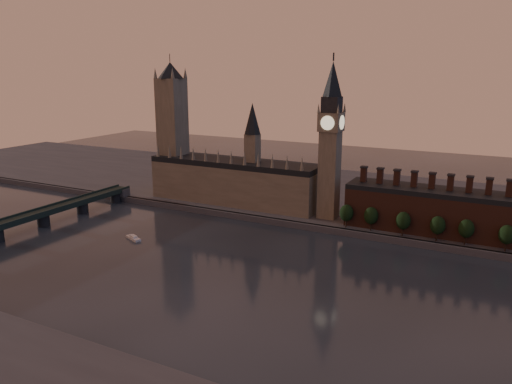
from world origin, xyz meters
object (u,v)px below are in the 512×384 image
(victoria_tower, at_px, (172,125))
(big_ben, at_px, (331,139))
(westminster_bridge, at_px, (17,223))
(river_boat, at_px, (133,238))

(victoria_tower, height_order, big_ben, victoria_tower)
(victoria_tower, xyz_separation_m, westminster_bridge, (-35.00, -117.70, -51.65))
(big_ben, height_order, river_boat, big_ben)
(big_ben, height_order, westminster_bridge, big_ben)
(big_ben, relative_size, river_boat, 8.13)
(big_ben, bearing_deg, westminster_bridge, -145.67)
(big_ben, xyz_separation_m, westminster_bridge, (-165.00, -112.70, -49.39))
(big_ben, distance_m, river_boat, 139.54)
(victoria_tower, bearing_deg, big_ben, -2.20)
(big_ben, bearing_deg, river_boat, -137.33)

